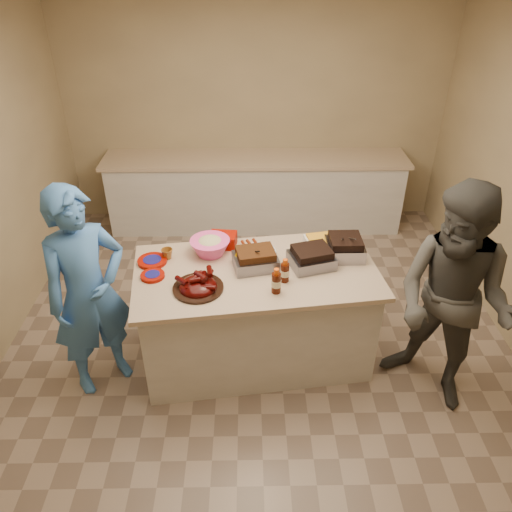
{
  "coord_description": "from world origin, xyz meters",
  "views": [
    {
      "loc": [
        -0.08,
        -3.36,
        3.14
      ],
      "look_at": [
        -0.03,
        -0.09,
        1.0
      ],
      "focal_mm": 35.0,
      "sensor_mm": 36.0,
      "label": 1
    }
  ],
  "objects_px": {
    "mustard_bottle": "(237,266)",
    "island": "(256,354)",
    "coleslaw_bowl": "(211,254)",
    "guest_blue": "(108,376)",
    "bbq_bottle_a": "(276,292)",
    "roasting_pan": "(344,256)",
    "plastic_cup": "(168,258)",
    "guest_gray": "(428,390)",
    "bbq_bottle_b": "(284,281)",
    "rib_platter": "(198,289)"
  },
  "relations": [
    {
      "from": "guest_gray",
      "to": "plastic_cup",
      "type": "bearing_deg",
      "value": -150.18
    },
    {
      "from": "guest_blue",
      "to": "guest_gray",
      "type": "distance_m",
      "value": 2.66
    },
    {
      "from": "island",
      "to": "guest_blue",
      "type": "relative_size",
      "value": 1.09
    },
    {
      "from": "roasting_pan",
      "to": "guest_blue",
      "type": "height_order",
      "value": "roasting_pan"
    },
    {
      "from": "coleslaw_bowl",
      "to": "mustard_bottle",
      "type": "xyz_separation_m",
      "value": [
        0.22,
        -0.19,
        0.0
      ]
    },
    {
      "from": "mustard_bottle",
      "to": "guest_blue",
      "type": "height_order",
      "value": "mustard_bottle"
    },
    {
      "from": "bbq_bottle_b",
      "to": "guest_blue",
      "type": "height_order",
      "value": "bbq_bottle_b"
    },
    {
      "from": "rib_platter",
      "to": "guest_gray",
      "type": "relative_size",
      "value": 0.21
    },
    {
      "from": "coleslaw_bowl",
      "to": "guest_blue",
      "type": "height_order",
      "value": "coleslaw_bowl"
    },
    {
      "from": "island",
      "to": "roasting_pan",
      "type": "distance_m",
      "value": 1.17
    },
    {
      "from": "coleslaw_bowl",
      "to": "bbq_bottle_b",
      "type": "distance_m",
      "value": 0.71
    },
    {
      "from": "plastic_cup",
      "to": "guest_blue",
      "type": "height_order",
      "value": "plastic_cup"
    },
    {
      "from": "bbq_bottle_a",
      "to": "guest_blue",
      "type": "xyz_separation_m",
      "value": [
        -1.4,
        0.04,
        -0.9
      ]
    },
    {
      "from": "island",
      "to": "mustard_bottle",
      "type": "height_order",
      "value": "mustard_bottle"
    },
    {
      "from": "roasting_pan",
      "to": "guest_blue",
      "type": "distance_m",
      "value": 2.22
    },
    {
      "from": "rib_platter",
      "to": "guest_gray",
      "type": "xyz_separation_m",
      "value": [
        1.83,
        -0.2,
        -0.9
      ]
    },
    {
      "from": "rib_platter",
      "to": "guest_blue",
      "type": "distance_m",
      "value": 1.22
    },
    {
      "from": "guest_gray",
      "to": "rib_platter",
      "type": "bearing_deg",
      "value": -140.05
    },
    {
      "from": "bbq_bottle_b",
      "to": "rib_platter",
      "type": "bearing_deg",
      "value": -171.93
    },
    {
      "from": "bbq_bottle_a",
      "to": "mustard_bottle",
      "type": "xyz_separation_m",
      "value": [
        -0.29,
        0.34,
        0.0
      ]
    },
    {
      "from": "rib_platter",
      "to": "bbq_bottle_b",
      "type": "distance_m",
      "value": 0.66
    },
    {
      "from": "coleslaw_bowl",
      "to": "guest_blue",
      "type": "xyz_separation_m",
      "value": [
        -0.88,
        -0.49,
        -0.9
      ]
    },
    {
      "from": "rib_platter",
      "to": "guest_blue",
      "type": "xyz_separation_m",
      "value": [
        -0.82,
        -0.0,
        -0.9
      ]
    },
    {
      "from": "rib_platter",
      "to": "coleslaw_bowl",
      "type": "relative_size",
      "value": 1.17
    },
    {
      "from": "guest_blue",
      "to": "plastic_cup",
      "type": "bearing_deg",
      "value": -0.2
    },
    {
      "from": "bbq_bottle_b",
      "to": "guest_gray",
      "type": "bearing_deg",
      "value": -13.97
    },
    {
      "from": "coleslaw_bowl",
      "to": "rib_platter",
      "type": "bearing_deg",
      "value": -97.35
    },
    {
      "from": "coleslaw_bowl",
      "to": "guest_blue",
      "type": "bearing_deg",
      "value": -151.03
    },
    {
      "from": "coleslaw_bowl",
      "to": "plastic_cup",
      "type": "bearing_deg",
      "value": -169.81
    },
    {
      "from": "roasting_pan",
      "to": "plastic_cup",
      "type": "bearing_deg",
      "value": 179.91
    },
    {
      "from": "mustard_bottle",
      "to": "guest_blue",
      "type": "relative_size",
      "value": 0.08
    },
    {
      "from": "coleslaw_bowl",
      "to": "plastic_cup",
      "type": "distance_m",
      "value": 0.35
    },
    {
      "from": "mustard_bottle",
      "to": "island",
      "type": "bearing_deg",
      "value": -20.1
    },
    {
      "from": "guest_blue",
      "to": "guest_gray",
      "type": "bearing_deg",
      "value": -42.91
    },
    {
      "from": "roasting_pan",
      "to": "plastic_cup",
      "type": "height_order",
      "value": "roasting_pan"
    },
    {
      "from": "bbq_bottle_a",
      "to": "plastic_cup",
      "type": "distance_m",
      "value": 0.98
    },
    {
      "from": "rib_platter",
      "to": "bbq_bottle_b",
      "type": "relative_size",
      "value": 1.96
    },
    {
      "from": "bbq_bottle_a",
      "to": "guest_blue",
      "type": "distance_m",
      "value": 1.66
    },
    {
      "from": "guest_blue",
      "to": "bbq_bottle_b",
      "type": "bearing_deg",
      "value": -34.88
    },
    {
      "from": "coleslaw_bowl",
      "to": "bbq_bottle_a",
      "type": "xyz_separation_m",
      "value": [
        0.51,
        -0.53,
        0.0
      ]
    },
    {
      "from": "rib_platter",
      "to": "mustard_bottle",
      "type": "relative_size",
      "value": 2.85
    },
    {
      "from": "coleslaw_bowl",
      "to": "roasting_pan",
      "type": "bearing_deg",
      "value": -2.51
    },
    {
      "from": "bbq_bottle_b",
      "to": "mustard_bottle",
      "type": "relative_size",
      "value": 1.46
    },
    {
      "from": "island",
      "to": "guest_gray",
      "type": "distance_m",
      "value": 1.46
    },
    {
      "from": "mustard_bottle",
      "to": "guest_gray",
      "type": "distance_m",
      "value": 1.86
    },
    {
      "from": "rib_platter",
      "to": "guest_gray",
      "type": "height_order",
      "value": "rib_platter"
    },
    {
      "from": "bbq_bottle_b",
      "to": "roasting_pan",
      "type": "bearing_deg",
      "value": 33.89
    },
    {
      "from": "mustard_bottle",
      "to": "guest_gray",
      "type": "bearing_deg",
      "value": -17.8
    },
    {
      "from": "bbq_bottle_a",
      "to": "roasting_pan",
      "type": "bearing_deg",
      "value": 39.51
    },
    {
      "from": "guest_blue",
      "to": "coleslaw_bowl",
      "type": "bearing_deg",
      "value": -9.68
    }
  ]
}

